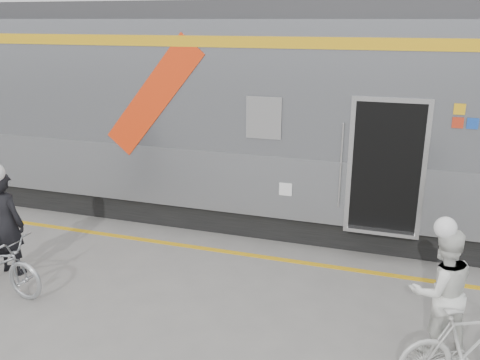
% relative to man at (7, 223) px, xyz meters
% --- Properties ---
extents(ground, '(90.00, 90.00, 0.00)m').
position_rel_man_xyz_m(ground, '(3.61, -0.45, -0.82)').
color(ground, slate).
rests_on(ground, ground).
extents(train, '(24.00, 3.17, 4.10)m').
position_rel_man_xyz_m(train, '(3.24, 3.75, 1.23)').
color(train, black).
rests_on(train, ground).
extents(safety_strip, '(24.00, 0.12, 0.01)m').
position_rel_man_xyz_m(safety_strip, '(3.61, 1.70, -0.82)').
color(safety_strip, gold).
rests_on(safety_strip, ground).
extents(man, '(0.63, 0.44, 1.64)m').
position_rel_man_xyz_m(man, '(0.00, 0.00, 0.00)').
color(man, black).
rests_on(man, ground).
extents(woman, '(0.94, 0.86, 1.57)m').
position_rel_man_xyz_m(woman, '(6.22, -0.05, -0.04)').
color(woman, white).
rests_on(woman, ground).
extents(bicycle_right, '(1.62, 1.07, 0.95)m').
position_rel_man_xyz_m(bicycle_right, '(6.52, -0.60, -0.35)').
color(bicycle_right, '#B8B8B3').
rests_on(bicycle_right, ground).
extents(helmet_woman, '(0.25, 0.25, 0.25)m').
position_rel_man_xyz_m(helmet_woman, '(6.22, -0.05, 0.87)').
color(helmet_woman, white).
rests_on(helmet_woman, woman).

